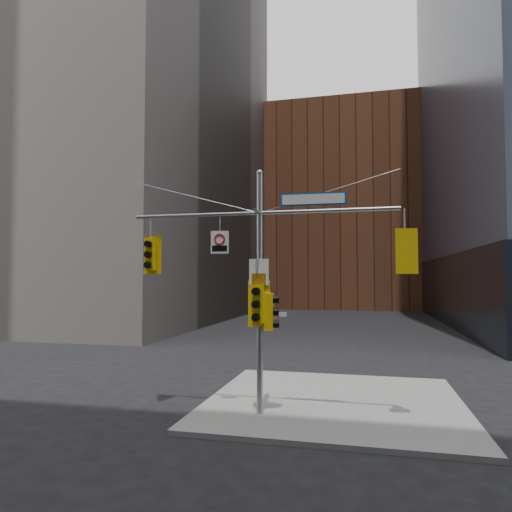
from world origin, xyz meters
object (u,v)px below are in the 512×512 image
at_px(traffic_light_east_arm, 405,251).
at_px(regulatory_sign_arm, 220,242).
at_px(traffic_light_pole_front, 258,304).
at_px(street_sign_blade, 313,199).
at_px(traffic_light_pole_side, 271,312).
at_px(traffic_light_west_arm, 150,255).
at_px(signal_assembly, 260,266).

relative_size(traffic_light_east_arm, regulatory_sign_arm, 1.80).
distance_m(traffic_light_east_arm, regulatory_sign_arm, 5.34).
height_order(traffic_light_pole_front, street_sign_blade, street_sign_blade).
bearing_deg(street_sign_blade, traffic_light_pole_side, 177.87).
height_order(traffic_light_pole_side, traffic_light_pole_front, traffic_light_pole_front).
bearing_deg(traffic_light_pole_side, regulatory_sign_arm, 86.16).
relative_size(street_sign_blade, regulatory_sign_arm, 2.79).
bearing_deg(traffic_light_pole_side, traffic_light_west_arm, 84.99).
bearing_deg(traffic_light_west_arm, traffic_light_pole_front, -6.21).
distance_m(traffic_light_west_arm, traffic_light_east_arm, 7.62).
height_order(traffic_light_east_arm, regulatory_sign_arm, regulatory_sign_arm).
distance_m(signal_assembly, regulatory_sign_arm, 1.45).
relative_size(traffic_light_west_arm, regulatory_sign_arm, 1.77).
relative_size(traffic_light_east_arm, traffic_light_pole_front, 0.91).
bearing_deg(street_sign_blade, traffic_light_west_arm, 178.10).
height_order(signal_assembly, regulatory_sign_arm, signal_assembly).
relative_size(traffic_light_pole_side, regulatory_sign_arm, 1.58).
bearing_deg(traffic_light_pole_front, traffic_light_east_arm, 3.65).
xyz_separation_m(signal_assembly, regulatory_sign_arm, (-1.23, -0.02, 0.75)).
height_order(traffic_light_pole_side, regulatory_sign_arm, regulatory_sign_arm).
bearing_deg(traffic_light_pole_front, signal_assembly, 89.91).
xyz_separation_m(traffic_light_west_arm, traffic_light_pole_side, (3.85, -0.00, -1.71)).
relative_size(traffic_light_pole_side, street_sign_blade, 0.57).
distance_m(signal_assembly, traffic_light_pole_side, 1.37).
bearing_deg(signal_assembly, traffic_light_pole_side, 1.94).
distance_m(traffic_light_pole_side, regulatory_sign_arm, 2.60).
bearing_deg(traffic_light_pole_side, signal_assembly, 86.95).
bearing_deg(regulatory_sign_arm, traffic_light_west_arm, 173.84).
height_order(traffic_light_east_arm, traffic_light_pole_front, traffic_light_east_arm).
distance_m(traffic_light_pole_front, street_sign_blade, 3.42).
bearing_deg(traffic_light_pole_front, traffic_light_pole_side, 40.37).
distance_m(traffic_light_east_arm, traffic_light_pole_side, 4.14).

